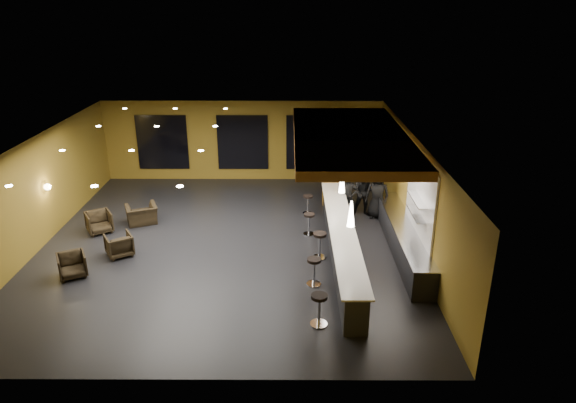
{
  "coord_description": "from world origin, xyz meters",
  "views": [
    {
      "loc": [
        2.07,
        -15.22,
        7.55
      ],
      "look_at": [
        2.0,
        0.5,
        1.3
      ],
      "focal_mm": 32.0,
      "sensor_mm": 36.0,
      "label": 1
    }
  ],
  "objects_px": {
    "bar_counter": "(341,244)",
    "armchair_a": "(72,265)",
    "bar_stool_1": "(314,268)",
    "bar_stool_4": "(308,202)",
    "column": "(331,161)",
    "staff_a": "(348,198)",
    "staff_c": "(377,194)",
    "bar_stool_0": "(319,306)",
    "pendant_2": "(335,158)",
    "armchair_c": "(99,222)",
    "armchair_b": "(119,245)",
    "staff_b": "(364,193)",
    "bar_stool_2": "(320,242)",
    "pendant_1": "(342,182)",
    "armchair_d": "(142,214)",
    "pendant_0": "(351,214)",
    "bar_stool_3": "(309,221)",
    "prep_counter": "(403,239)"
  },
  "relations": [
    {
      "from": "armchair_a",
      "to": "armchair_b",
      "type": "relative_size",
      "value": 0.99
    },
    {
      "from": "pendant_1",
      "to": "armchair_d",
      "type": "distance_m",
      "value": 7.5
    },
    {
      "from": "bar_counter",
      "to": "pendant_0",
      "type": "height_order",
      "value": "pendant_0"
    },
    {
      "from": "pendant_0",
      "to": "staff_b",
      "type": "bearing_deg",
      "value": 78.13
    },
    {
      "from": "bar_stool_1",
      "to": "pendant_2",
      "type": "bearing_deg",
      "value": 78.82
    },
    {
      "from": "staff_c",
      "to": "bar_stool_3",
      "type": "distance_m",
      "value": 2.98
    },
    {
      "from": "column",
      "to": "bar_stool_3",
      "type": "height_order",
      "value": "column"
    },
    {
      "from": "bar_counter",
      "to": "bar_stool_4",
      "type": "relative_size",
      "value": 10.94
    },
    {
      "from": "armchair_c",
      "to": "column",
      "type": "bearing_deg",
      "value": -13.64
    },
    {
      "from": "staff_a",
      "to": "armchair_b",
      "type": "relative_size",
      "value": 2.26
    },
    {
      "from": "pendant_0",
      "to": "armchair_d",
      "type": "bearing_deg",
      "value": 146.09
    },
    {
      "from": "armchair_b",
      "to": "armchair_c",
      "type": "relative_size",
      "value": 0.96
    },
    {
      "from": "pendant_0",
      "to": "armchair_c",
      "type": "relative_size",
      "value": 0.86
    },
    {
      "from": "staff_a",
      "to": "staff_c",
      "type": "xyz_separation_m",
      "value": [
        1.1,
        0.31,
        0.01
      ]
    },
    {
      "from": "armchair_c",
      "to": "armchair_a",
      "type": "bearing_deg",
      "value": -117.15
    },
    {
      "from": "pendant_2",
      "to": "armchair_c",
      "type": "relative_size",
      "value": 0.86
    },
    {
      "from": "column",
      "to": "bar_counter",
      "type": "bearing_deg",
      "value": -90.0
    },
    {
      "from": "armchair_a",
      "to": "armchair_d",
      "type": "bearing_deg",
      "value": 47.76
    },
    {
      "from": "pendant_0",
      "to": "bar_counter",
      "type": "bearing_deg",
      "value": 90.0
    },
    {
      "from": "pendant_1",
      "to": "bar_stool_4",
      "type": "bearing_deg",
      "value": 106.74
    },
    {
      "from": "prep_counter",
      "to": "armchair_c",
      "type": "bearing_deg",
      "value": 172.28
    },
    {
      "from": "bar_stool_4",
      "to": "armchair_d",
      "type": "bearing_deg",
      "value": -171.38
    },
    {
      "from": "prep_counter",
      "to": "armchair_b",
      "type": "relative_size",
      "value": 7.67
    },
    {
      "from": "column",
      "to": "bar_stool_2",
      "type": "xyz_separation_m",
      "value": [
        -0.66,
        -4.58,
        -1.21
      ]
    },
    {
      "from": "staff_b",
      "to": "bar_stool_2",
      "type": "relative_size",
      "value": 2.11
    },
    {
      "from": "pendant_2",
      "to": "bar_stool_2",
      "type": "distance_m",
      "value": 3.55
    },
    {
      "from": "staff_b",
      "to": "armchair_d",
      "type": "relative_size",
      "value": 1.7
    },
    {
      "from": "column",
      "to": "staff_b",
      "type": "bearing_deg",
      "value": -46.19
    },
    {
      "from": "pendant_0",
      "to": "bar_stool_3",
      "type": "xyz_separation_m",
      "value": [
        -0.93,
        3.72,
        -1.86
      ]
    },
    {
      "from": "column",
      "to": "bar_stool_2",
      "type": "relative_size",
      "value": 4.13
    },
    {
      "from": "armchair_b",
      "to": "bar_stool_3",
      "type": "distance_m",
      "value": 6.21
    },
    {
      "from": "bar_stool_1",
      "to": "bar_stool_4",
      "type": "bearing_deg",
      "value": 90.11
    },
    {
      "from": "bar_stool_1",
      "to": "bar_stool_4",
      "type": "xyz_separation_m",
      "value": [
        -0.01,
        5.14,
        -0.06
      ]
    },
    {
      "from": "staff_c",
      "to": "armchair_b",
      "type": "distance_m",
      "value": 9.09
    },
    {
      "from": "pendant_0",
      "to": "bar_stool_0",
      "type": "relative_size",
      "value": 0.82
    },
    {
      "from": "column",
      "to": "armchair_a",
      "type": "distance_m",
      "value": 9.86
    },
    {
      "from": "prep_counter",
      "to": "bar_stool_2",
      "type": "relative_size",
      "value": 7.08
    },
    {
      "from": "pendant_1",
      "to": "staff_b",
      "type": "distance_m",
      "value": 3.45
    },
    {
      "from": "staff_b",
      "to": "staff_c",
      "type": "xyz_separation_m",
      "value": [
        0.46,
        -0.18,
        0.01
      ]
    },
    {
      "from": "armchair_b",
      "to": "armchair_d",
      "type": "height_order",
      "value": "armchair_b"
    },
    {
      "from": "bar_counter",
      "to": "armchair_a",
      "type": "height_order",
      "value": "bar_counter"
    },
    {
      "from": "staff_b",
      "to": "armchair_b",
      "type": "height_order",
      "value": "staff_b"
    },
    {
      "from": "pendant_1",
      "to": "armchair_b",
      "type": "relative_size",
      "value": 0.89
    },
    {
      "from": "armchair_d",
      "to": "armchair_c",
      "type": "bearing_deg",
      "value": 8.8
    },
    {
      "from": "bar_stool_0",
      "to": "armchair_a",
      "type": "bearing_deg",
      "value": 161.4
    },
    {
      "from": "armchair_b",
      "to": "bar_stool_1",
      "type": "bearing_deg",
      "value": 132.32
    },
    {
      "from": "bar_stool_3",
      "to": "prep_counter",
      "type": "bearing_deg",
      "value": -22.66
    },
    {
      "from": "staff_a",
      "to": "armchair_d",
      "type": "relative_size",
      "value": 1.68
    },
    {
      "from": "column",
      "to": "armchair_c",
      "type": "bearing_deg",
      "value": -161.54
    },
    {
      "from": "bar_counter",
      "to": "bar_stool_2",
      "type": "relative_size",
      "value": 9.44
    }
  ]
}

